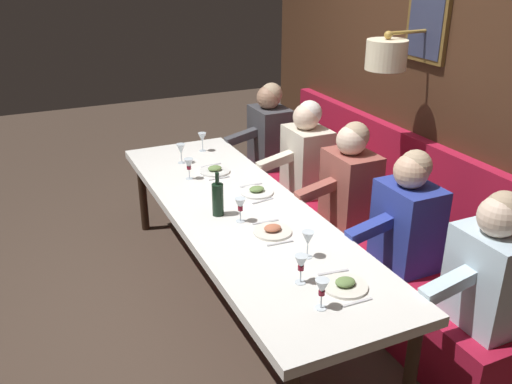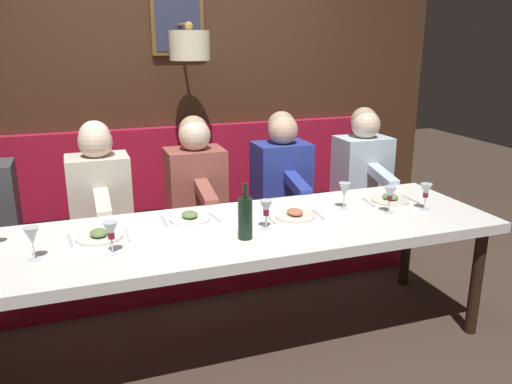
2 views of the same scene
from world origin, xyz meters
TOP-DOWN VIEW (x-y plane):
  - ground_plane at (0.00, 0.00)m, footprint 12.00×12.00m
  - dining_table at (0.00, 0.00)m, footprint 0.90×3.02m
  - banquette_bench at (0.89, 0.00)m, footprint 0.52×3.22m
  - back_wall_panel at (1.46, -0.00)m, footprint 0.59×4.42m
  - diner_nearest at (0.88, -1.33)m, footprint 0.60×0.40m
  - diner_near at (0.88, -0.64)m, footprint 0.60×0.40m
  - diner_middle at (0.88, 0.01)m, footprint 0.60×0.40m
  - diner_far at (0.88, 0.66)m, footprint 0.60×0.40m
  - diner_farthest at (0.88, 1.37)m, footprint 0.60×0.40m
  - place_setting_0 at (0.05, -0.39)m, footprint 0.24×0.32m
  - place_setting_1 at (0.13, -1.09)m, footprint 0.24×0.32m
  - place_setting_2 at (0.22, 0.20)m, footprint 0.24×0.32m
  - place_setting_3 at (0.09, 0.72)m, footprint 0.24×0.31m
  - wine_glass_0 at (0.17, 1.23)m, footprint 0.07×0.07m
  - wine_glass_1 at (-0.06, -0.95)m, footprint 0.07×0.07m
  - wine_glass_2 at (-0.09, 1.02)m, footprint 0.07×0.07m
  - wine_glass_3 at (-0.07, -0.16)m, footprint 0.07×0.07m
  - wine_glass_4 at (-0.08, -1.19)m, footprint 0.07×0.07m
  - wine_glass_5 at (0.10, -0.74)m, footprint 0.07×0.07m
  - wine_glass_6 at (-0.14, 0.67)m, footprint 0.07×0.07m
  - wine_bottle at (-0.16, -0.01)m, footprint 0.08×0.08m

SIDE VIEW (x-z plane):
  - ground_plane at x=0.00m, z-range 0.00..0.00m
  - banquette_bench at x=0.89m, z-range 0.00..0.45m
  - dining_table at x=0.00m, z-range 0.31..1.05m
  - place_setting_0 at x=0.05m, z-range 0.73..0.78m
  - place_setting_1 at x=0.13m, z-range 0.73..0.78m
  - place_setting_2 at x=0.22m, z-range 0.73..0.78m
  - place_setting_3 at x=0.09m, z-range 0.73..0.78m
  - diner_nearest at x=0.88m, z-range 0.42..1.21m
  - diner_near at x=0.88m, z-range 0.42..1.21m
  - diner_middle at x=0.88m, z-range 0.42..1.21m
  - diner_far at x=0.88m, z-range 0.42..1.21m
  - diner_farthest at x=0.88m, z-range 0.42..1.21m
  - wine_glass_3 at x=-0.07m, z-range 0.77..0.94m
  - wine_glass_6 at x=-0.14m, z-range 0.77..0.94m
  - wine_glass_1 at x=-0.06m, z-range 0.77..0.94m
  - wine_glass_4 at x=-0.08m, z-range 0.77..0.94m
  - wine_bottle at x=-0.16m, z-range 0.71..1.01m
  - wine_glass_0 at x=0.17m, z-range 0.77..0.94m
  - wine_glass_2 at x=-0.09m, z-range 0.77..0.94m
  - wine_glass_5 at x=0.10m, z-range 0.77..0.94m
  - back_wall_panel at x=1.46m, z-range -0.09..2.81m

